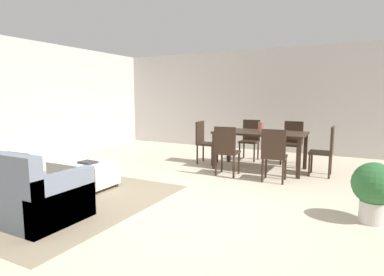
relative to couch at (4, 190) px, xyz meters
name	(u,v)px	position (x,y,z in m)	size (l,w,h in m)	color
ground_plane	(174,208)	(1.80, 1.13, -0.29)	(10.80, 10.80, 0.00)	beige
wall_back	(270,100)	(1.80, 6.13, 1.06)	(9.00, 0.12, 2.70)	beige
area_rug	(51,197)	(-0.01, 0.68, -0.29)	(3.00, 2.80, 0.01)	gray
couch	(4,190)	(0.00, 0.00, 0.00)	(2.13, 0.86, 0.86)	slate
ottoman_table	(84,172)	(-0.01, 1.31, -0.06)	(1.07, 0.56, 0.41)	silver
dining_table	(260,136)	(2.19, 3.85, 0.38)	(1.75, 0.94, 0.76)	#332319
dining_chair_near_left	(226,148)	(1.80, 3.02, 0.23)	(0.42, 0.42, 0.92)	#332319
dining_chair_near_right	(274,152)	(2.67, 2.99, 0.23)	(0.43, 0.43, 0.92)	#332319
dining_chair_far_left	(250,137)	(1.73, 4.70, 0.23)	(0.41, 0.41, 0.92)	#332319
dining_chair_far_right	(292,140)	(2.67, 4.70, 0.23)	(0.42, 0.42, 0.92)	#332319
dining_chair_head_east	(326,148)	(3.42, 3.85, 0.23)	(0.40, 0.40, 0.92)	#332319
dining_chair_head_west	(204,140)	(0.94, 3.87, 0.23)	(0.42, 0.42, 0.92)	#332319
vase_centerpiece	(261,127)	(2.21, 3.85, 0.57)	(0.12, 0.12, 0.20)	#B26659
book_on_ottoman	(88,162)	(0.13, 1.28, 0.13)	(0.26, 0.20, 0.03)	#333338
potted_plant	(374,188)	(4.10, 1.77, 0.13)	(0.49, 0.49, 0.71)	beige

